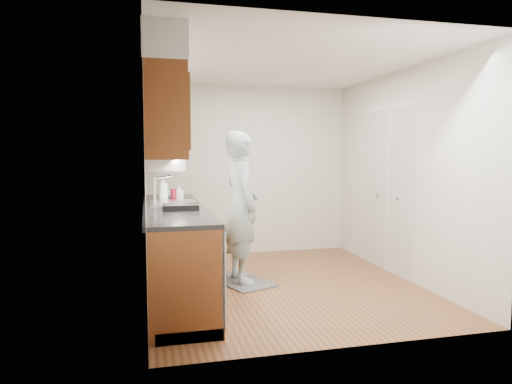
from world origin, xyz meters
TOP-DOWN VIEW (x-y plane):
  - floor at (0.00, 0.00)m, footprint 3.50×3.50m
  - ceiling at (0.00, 0.00)m, footprint 3.50×3.50m
  - wall_left at (-1.50, 0.00)m, footprint 0.02×3.50m
  - wall_right at (1.50, 0.00)m, footprint 0.02×3.50m
  - wall_back at (0.00, 1.75)m, footprint 3.00×0.02m
  - counter at (-1.20, -0.00)m, footprint 0.64×2.80m
  - upper_cabinets at (-1.33, 0.05)m, footprint 0.47×2.80m
  - closet_door at (1.49, 0.30)m, footprint 0.02×1.22m
  - floor_mat at (-0.44, 0.22)m, footprint 0.76×0.95m
  - person at (-0.44, 0.22)m, footprint 0.55×0.75m
  - soap_bottle_a at (-1.30, 0.58)m, footprint 0.13×0.13m
  - soap_bottle_b at (-1.11, 0.66)m, footprint 0.11×0.11m
  - soap_bottle_c at (-1.25, 0.98)m, footprint 0.18×0.18m
  - soda_can at (-1.18, 0.65)m, footprint 0.08×0.08m
  - dish_rack at (-1.17, -0.34)m, footprint 0.36×0.31m

SIDE VIEW (x-z plane):
  - floor at x=0.00m, z-range 0.00..0.00m
  - floor_mat at x=-0.44m, z-range 0.00..0.02m
  - counter at x=-1.20m, z-range -0.16..1.14m
  - dish_rack at x=-1.17m, z-range 0.94..1.00m
  - person at x=-0.44m, z-range 0.02..1.99m
  - soda_can at x=-1.18m, z-range 0.94..1.07m
  - soap_bottle_c at x=-1.25m, z-range 0.94..1.10m
  - closet_door at x=1.49m, z-range 0.00..2.05m
  - soap_bottle_b at x=-1.11m, z-range 0.94..1.12m
  - soap_bottle_a at x=-1.30m, z-range 0.94..1.23m
  - wall_left at x=-1.50m, z-range 0.00..2.50m
  - wall_right at x=1.50m, z-range 0.00..2.50m
  - wall_back at x=0.00m, z-range 0.00..2.50m
  - upper_cabinets at x=-1.33m, z-range 1.34..2.55m
  - ceiling at x=0.00m, z-range 2.50..2.50m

